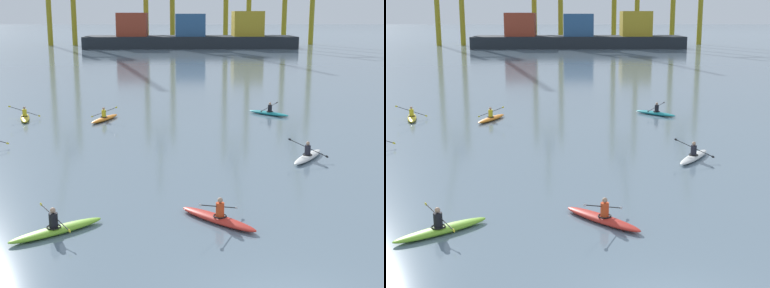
# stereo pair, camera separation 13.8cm
# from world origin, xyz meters

# --- Properties ---
(container_barge) EXTENTS (45.95, 11.26, 7.91)m
(container_barge) POSITION_xyz_m (-0.22, 109.69, 2.68)
(container_barge) COLOR #1E2328
(container_barge) RESTS_ON ground
(kayak_yellow) EXTENTS (2.09, 3.44, 1.08)m
(kayak_yellow) POSITION_xyz_m (-13.57, 26.15, 0.17)
(kayak_yellow) COLOR yellow
(kayak_yellow) RESTS_ON ground
(kayak_orange) EXTENTS (2.01, 3.37, 1.08)m
(kayak_orange) POSITION_xyz_m (-7.91, 25.72, 0.17)
(kayak_orange) COLOR orange
(kayak_orange) RESTS_ON ground
(kayak_teal) EXTENTS (2.91, 2.74, 0.95)m
(kayak_teal) POSITION_xyz_m (3.90, 27.60, 0.17)
(kayak_teal) COLOR teal
(kayak_teal) RESTS_ON ground
(kayak_lime) EXTENTS (3.03, 2.59, 0.95)m
(kayak_lime) POSITION_xyz_m (-6.84, 5.70, 0.17)
(kayak_lime) COLOR #7ABC2D
(kayak_lime) RESTS_ON ground
(kayak_red) EXTENTS (2.85, 2.80, 1.01)m
(kayak_red) POSITION_xyz_m (-1.31, 6.59, 0.17)
(kayak_red) COLOR red
(kayak_red) RESTS_ON ground
(kayak_white) EXTENTS (2.38, 3.17, 1.01)m
(kayak_white) POSITION_xyz_m (3.89, 15.08, 0.17)
(kayak_white) COLOR silver
(kayak_white) RESTS_ON ground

